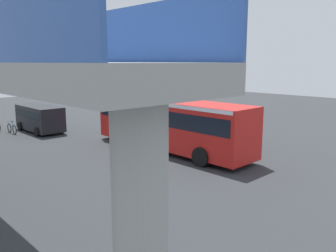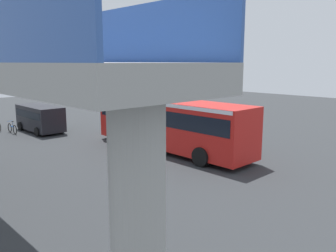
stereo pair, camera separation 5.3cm
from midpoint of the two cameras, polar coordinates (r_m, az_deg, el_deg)
ground at (r=23.09m, az=-1.28°, el=-3.22°), size 80.00×80.00×0.00m
city_bus at (r=21.62m, az=0.31°, el=0.94°), size 11.54×2.85×3.15m
parked_van at (r=29.29m, az=-20.08°, el=1.42°), size 4.80×2.17×2.05m
bicycle_blue at (r=29.50m, az=-24.01°, el=-0.38°), size 1.77×0.44×0.96m
pedestrian at (r=22.38m, az=11.58°, el=-1.54°), size 0.38×0.38×1.79m
traffic_sign at (r=26.57m, az=3.77°, el=2.71°), size 0.08×0.60×2.80m
lane_dash_leftmost at (r=22.15m, az=10.13°, el=-3.97°), size 2.00×0.20×0.01m
lane_dash_left at (r=24.63m, az=2.59°, el=-2.35°), size 2.00×0.20×0.01m
lane_dash_centre at (r=27.48m, az=-3.46°, el=-1.02°), size 2.00×0.20×0.01m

